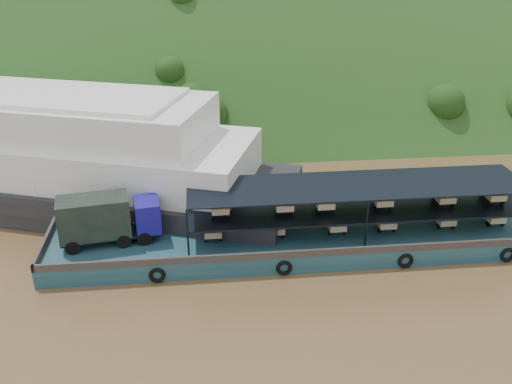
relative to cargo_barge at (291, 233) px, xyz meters
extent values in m
plane|color=brown|center=(-0.15, -0.52, -1.12)|extent=(160.00, 160.00, 0.00)
cube|color=#1C3914|center=(-0.15, 35.48, -1.12)|extent=(140.00, 39.60, 39.60)
cube|color=#16384E|center=(1.00, 0.02, -0.52)|extent=(35.00, 7.00, 1.20)
cube|color=#592D19|center=(1.00, 3.42, 0.33)|extent=(35.00, 0.20, 0.50)
cube|color=#592D19|center=(1.00, -3.38, 0.33)|extent=(35.00, 0.20, 0.50)
cube|color=#592D19|center=(-16.40, 0.02, 0.33)|extent=(0.20, 7.00, 0.50)
torus|color=black|center=(-9.00, -3.53, -0.57)|extent=(1.06, 0.26, 1.06)
torus|color=black|center=(-1.00, -3.53, -0.57)|extent=(1.06, 0.26, 1.06)
torus|color=black|center=(7.00, -3.53, -0.57)|extent=(1.06, 0.26, 1.06)
torus|color=black|center=(14.00, -3.53, -0.57)|extent=(1.06, 0.26, 1.06)
cylinder|color=black|center=(-14.37, -1.40, 0.55)|extent=(0.98, 0.47, 0.94)
cylinder|color=black|center=(-14.68, 0.56, 0.55)|extent=(0.98, 0.47, 0.94)
cylinder|color=black|center=(-11.21, -0.90, 0.55)|extent=(0.98, 0.47, 0.94)
cylinder|color=black|center=(-11.51, 1.05, 0.55)|extent=(0.98, 0.47, 0.94)
cylinder|color=black|center=(-9.90, -0.70, 0.55)|extent=(0.98, 0.47, 0.94)
cylinder|color=black|center=(-10.21, 1.26, 0.55)|extent=(0.98, 0.47, 0.94)
cube|color=black|center=(-12.11, -0.04, 0.69)|extent=(6.66, 3.05, 0.19)
cube|color=navy|center=(-9.68, 0.34, 1.78)|extent=(1.94, 2.49, 2.07)
cube|color=black|center=(-8.89, 0.46, 2.16)|extent=(0.35, 1.87, 0.85)
cube|color=black|center=(-13.04, -0.19, 2.06)|extent=(4.82, 2.94, 2.64)
cube|color=black|center=(4.50, 0.02, 1.74)|extent=(23.00, 5.00, 0.12)
cube|color=black|center=(4.50, 0.02, 3.38)|extent=(23.00, 5.00, 0.08)
cylinder|color=black|center=(-7.00, -2.48, 1.73)|extent=(0.12, 0.12, 3.30)
cylinder|color=black|center=(-7.00, 2.52, 1.73)|extent=(0.12, 0.12, 3.30)
cylinder|color=black|center=(4.50, -2.48, 1.73)|extent=(0.12, 0.12, 3.30)
cylinder|color=black|center=(4.50, 2.52, 1.73)|extent=(0.12, 0.12, 3.30)
cylinder|color=black|center=(16.00, 2.52, 1.73)|extent=(0.12, 0.12, 3.30)
cylinder|color=black|center=(-5.38, 1.07, 0.34)|extent=(0.12, 0.52, 0.52)
cylinder|color=black|center=(-5.88, -0.73, 0.34)|extent=(0.14, 0.52, 0.52)
cylinder|color=black|center=(-4.88, -0.73, 0.34)|extent=(0.14, 0.52, 0.52)
cube|color=tan|center=(-5.38, -0.38, 0.68)|extent=(1.15, 1.50, 0.44)
cube|color=#B80C1C|center=(-5.38, 0.77, 0.86)|extent=(0.55, 0.80, 0.80)
cube|color=#B80C1C|center=(-5.38, 0.57, 1.36)|extent=(0.50, 0.10, 0.10)
cylinder|color=black|center=(-1.14, 1.07, 0.34)|extent=(0.12, 0.52, 0.52)
cylinder|color=black|center=(-1.64, -0.73, 0.34)|extent=(0.14, 0.52, 0.52)
cylinder|color=black|center=(-0.64, -0.73, 0.34)|extent=(0.14, 0.52, 0.52)
cube|color=#C1B788|center=(-1.14, -0.38, 0.68)|extent=(1.15, 1.50, 0.44)
cube|color=red|center=(-1.14, 0.77, 0.86)|extent=(0.55, 0.80, 0.80)
cube|color=red|center=(-1.14, 0.57, 1.36)|extent=(0.50, 0.10, 0.10)
cylinder|color=black|center=(3.06, 1.07, 0.34)|extent=(0.12, 0.52, 0.52)
cylinder|color=black|center=(2.56, -0.73, 0.34)|extent=(0.14, 0.52, 0.52)
cylinder|color=black|center=(3.56, -0.73, 0.34)|extent=(0.14, 0.52, 0.52)
cube|color=beige|center=(3.06, -0.38, 0.68)|extent=(1.15, 1.50, 0.44)
cube|color=red|center=(3.06, 0.77, 0.86)|extent=(0.55, 0.80, 0.80)
cube|color=red|center=(3.06, 0.57, 1.36)|extent=(0.50, 0.10, 0.10)
cylinder|color=black|center=(6.55, 1.07, 0.34)|extent=(0.12, 0.52, 0.52)
cylinder|color=black|center=(6.05, -0.73, 0.34)|extent=(0.14, 0.52, 0.52)
cylinder|color=black|center=(7.05, -0.73, 0.34)|extent=(0.14, 0.52, 0.52)
cube|color=beige|center=(6.55, -0.38, 0.68)|extent=(1.15, 1.50, 0.44)
cube|color=red|center=(6.55, 0.77, 0.86)|extent=(0.55, 0.80, 0.80)
cube|color=red|center=(6.55, 0.57, 1.36)|extent=(0.50, 0.10, 0.10)
cylinder|color=black|center=(10.79, 1.07, 0.34)|extent=(0.12, 0.52, 0.52)
cylinder|color=black|center=(10.29, -0.73, 0.34)|extent=(0.14, 0.52, 0.52)
cylinder|color=black|center=(11.29, -0.73, 0.34)|extent=(0.14, 0.52, 0.52)
cube|color=#C8B78E|center=(10.79, -0.38, 0.68)|extent=(1.15, 1.50, 0.44)
cube|color=#AA140B|center=(10.79, 0.77, 0.86)|extent=(0.55, 0.80, 0.80)
cube|color=#AA140B|center=(10.79, 0.57, 1.36)|extent=(0.50, 0.10, 0.10)
cylinder|color=black|center=(14.39, 1.07, 0.34)|extent=(0.12, 0.52, 0.52)
cylinder|color=black|center=(13.89, -0.73, 0.34)|extent=(0.14, 0.52, 0.52)
cylinder|color=black|center=(14.89, -0.73, 0.34)|extent=(0.14, 0.52, 0.52)
cube|color=beige|center=(14.39, -0.38, 0.68)|extent=(1.15, 1.50, 0.44)
cube|color=#AF260B|center=(14.39, 0.77, 0.86)|extent=(0.55, 0.80, 0.80)
cube|color=#AF260B|center=(14.39, 0.57, 1.36)|extent=(0.50, 0.10, 0.10)
cylinder|color=black|center=(-4.84, 1.07, 2.06)|extent=(0.12, 0.52, 0.52)
cylinder|color=black|center=(-5.34, -0.73, 2.06)|extent=(0.14, 0.52, 0.52)
cylinder|color=black|center=(-4.34, -0.73, 2.06)|extent=(0.14, 0.52, 0.52)
cube|color=tan|center=(-4.84, -0.38, 2.40)|extent=(1.15, 1.50, 0.44)
cube|color=#AC1C0B|center=(-4.84, 0.77, 2.58)|extent=(0.55, 0.80, 0.80)
cube|color=#AC1C0B|center=(-4.84, 0.57, 3.08)|extent=(0.50, 0.10, 0.10)
cylinder|color=black|center=(-0.61, 1.07, 2.06)|extent=(0.12, 0.52, 0.52)
cylinder|color=black|center=(-1.11, -0.73, 2.06)|extent=(0.14, 0.52, 0.52)
cylinder|color=black|center=(-0.11, -0.73, 2.06)|extent=(0.14, 0.52, 0.52)
cube|color=beige|center=(-0.61, -0.38, 2.40)|extent=(1.15, 1.50, 0.44)
cube|color=#1C2EAA|center=(-0.61, 0.77, 2.58)|extent=(0.55, 0.80, 0.80)
cube|color=#1C2EAA|center=(-0.61, 0.57, 3.08)|extent=(0.50, 0.10, 0.10)
cylinder|color=black|center=(2.16, 1.07, 2.06)|extent=(0.12, 0.52, 0.52)
cylinder|color=black|center=(1.66, -0.73, 2.06)|extent=(0.14, 0.52, 0.52)
cylinder|color=black|center=(2.66, -0.73, 2.06)|extent=(0.14, 0.52, 0.52)
cube|color=beige|center=(2.16, -0.38, 2.40)|extent=(1.15, 1.50, 0.44)
cube|color=#B70C25|center=(2.16, 0.77, 2.58)|extent=(0.55, 0.80, 0.80)
cube|color=#B70C25|center=(2.16, 0.57, 3.08)|extent=(0.50, 0.10, 0.10)
cylinder|color=black|center=(6.14, 1.07, 2.06)|extent=(0.12, 0.52, 0.52)
cylinder|color=black|center=(5.64, -0.73, 2.06)|extent=(0.14, 0.52, 0.52)
cylinder|color=black|center=(6.64, -0.73, 2.06)|extent=(0.14, 0.52, 0.52)
cube|color=#C6B68C|center=(6.14, -0.38, 2.40)|extent=(1.15, 1.50, 0.44)
cube|color=beige|center=(6.14, 0.77, 2.58)|extent=(0.55, 0.80, 0.80)
cube|color=beige|center=(6.14, 0.57, 3.08)|extent=(0.50, 0.10, 0.10)
cylinder|color=black|center=(10.50, 1.07, 2.06)|extent=(0.12, 0.52, 0.52)
cylinder|color=black|center=(10.00, -0.73, 2.06)|extent=(0.14, 0.52, 0.52)
cylinder|color=black|center=(11.00, -0.73, 2.06)|extent=(0.14, 0.52, 0.52)
cube|color=tan|center=(10.50, -0.38, 2.40)|extent=(1.15, 1.50, 0.44)
cube|color=#1A3A9F|center=(10.50, 0.77, 2.58)|extent=(0.55, 0.80, 0.80)
cube|color=#1A3A9F|center=(10.50, 0.57, 3.08)|extent=(0.50, 0.10, 0.10)
cylinder|color=black|center=(14.10, 1.07, 2.06)|extent=(0.12, 0.52, 0.52)
cylinder|color=black|center=(13.60, -0.73, 2.06)|extent=(0.14, 0.52, 0.52)
cylinder|color=black|center=(14.60, -0.73, 2.06)|extent=(0.14, 0.52, 0.52)
cube|color=beige|center=(14.10, -0.38, 2.40)|extent=(1.15, 1.50, 0.44)
cube|color=beige|center=(14.10, 0.77, 2.58)|extent=(0.55, 0.80, 0.80)
cube|color=beige|center=(14.10, 0.57, 3.08)|extent=(0.50, 0.10, 0.10)
cube|color=black|center=(-20.40, 10.77, 0.21)|extent=(45.49, 25.27, 2.66)
cube|color=white|center=(-20.40, 10.77, 3.09)|extent=(38.86, 22.01, 3.10)
cube|color=white|center=(-20.40, 10.77, 6.09)|extent=(32.22, 18.74, 2.88)
cube|color=white|center=(-20.40, 10.77, 7.69)|extent=(27.67, 16.21, 0.33)
camera|label=1|loc=(-6.13, -34.12, 18.90)|focal=40.00mm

